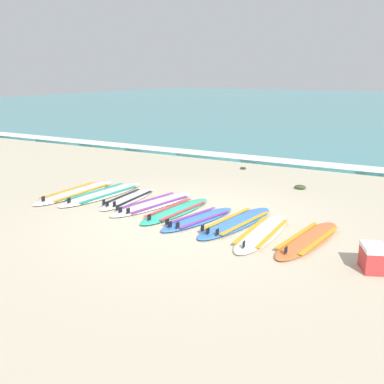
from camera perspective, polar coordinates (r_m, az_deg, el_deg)
name	(u,v)px	position (r m, az deg, el deg)	size (l,w,h in m)	color
ground_plane	(186,220)	(8.62, -0.73, -3.59)	(80.00, 80.00, 0.00)	#C1B599
wave_foam_strip	(284,162)	(14.16, 11.80, 3.77)	(80.00, 0.82, 0.11)	white
surfboard_0	(76,192)	(10.77, -14.76, -0.05)	(0.68, 2.53, 0.18)	white
surfboard_1	(103,194)	(10.49, -11.45, -0.26)	(0.88, 2.62, 0.18)	white
surfboard_2	(128,199)	(9.99, -8.23, -0.88)	(0.58, 2.00, 0.18)	white
surfboard_3	(154,204)	(9.54, -4.98, -1.55)	(1.07, 2.44, 0.18)	white
surfboard_4	(176,211)	(9.05, -2.07, -2.43)	(0.77, 2.21, 0.18)	#2DB793
surfboard_5	(198,219)	(8.53, 0.82, -3.52)	(0.95, 2.02, 0.18)	#3875CC
surfboard_6	(236,222)	(8.39, 5.70, -3.92)	(0.95, 2.39, 0.18)	#3875CC
surfboard_7	(262,233)	(7.91, 9.03, -5.24)	(0.58, 2.22, 0.18)	silver
surfboard_8	(308,239)	(7.77, 14.78, -5.96)	(0.88, 2.26, 0.18)	orange
cooler_box	(373,258)	(6.93, 22.35, -7.86)	(0.46, 0.54, 0.38)	red
seaweed_clump_near_shoreline	(243,168)	(13.21, 6.62, 3.09)	(0.19, 0.15, 0.07)	#2D381E
seaweed_clump_mid_sand	(300,187)	(11.18, 13.81, 0.63)	(0.29, 0.23, 0.10)	#384723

